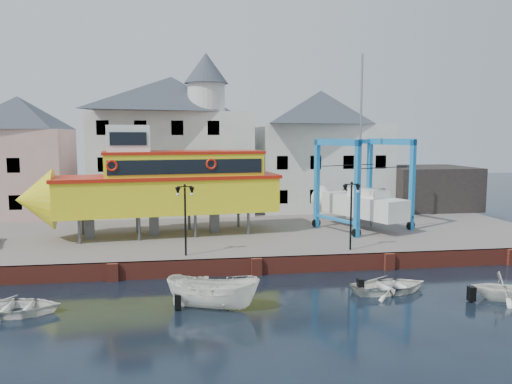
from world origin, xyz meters
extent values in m
plane|color=black|center=(0.00, 0.00, 0.00)|extent=(140.00, 140.00, 0.00)
cube|color=#655F5B|center=(0.00, 11.00, 0.50)|extent=(44.00, 22.00, 1.00)
cube|color=maroon|center=(0.00, 0.12, 0.50)|extent=(44.00, 0.25, 1.00)
cube|color=maroon|center=(-8.00, -0.05, 0.50)|extent=(0.60, 0.36, 1.00)
cube|color=maroon|center=(0.00, -0.05, 0.50)|extent=(0.60, 0.36, 1.00)
cube|color=maroon|center=(8.00, -0.05, 0.50)|extent=(0.60, 0.36, 1.00)
cube|color=maroon|center=(16.00, -0.05, 0.50)|extent=(0.60, 0.36, 1.00)
cube|color=tan|center=(-18.00, 18.00, 4.75)|extent=(8.00, 7.00, 7.50)
pyramid|color=#343B45|center=(-18.00, 18.00, 9.90)|extent=(8.00, 7.00, 2.80)
cube|color=black|center=(-17.50, 14.54, 2.60)|extent=(1.00, 0.08, 1.20)
cube|color=black|center=(-17.50, 14.54, 5.60)|extent=(1.00, 0.08, 1.20)
cube|color=silver|center=(-5.00, 18.50, 5.50)|extent=(14.00, 8.00, 9.00)
pyramid|color=#343B45|center=(-5.00, 18.50, 11.60)|extent=(14.00, 8.00, 3.20)
cube|color=black|center=(-10.50, 14.54, 2.60)|extent=(1.00, 0.08, 1.20)
cube|color=black|center=(-7.50, 14.54, 2.60)|extent=(1.00, 0.08, 1.20)
cube|color=black|center=(-4.50, 14.54, 2.60)|extent=(1.00, 0.08, 1.20)
cube|color=black|center=(-1.50, 14.54, 2.60)|extent=(1.00, 0.08, 1.20)
cube|color=black|center=(-10.50, 14.54, 5.60)|extent=(1.00, 0.08, 1.20)
cube|color=black|center=(-7.50, 14.54, 5.60)|extent=(1.00, 0.08, 1.20)
cube|color=black|center=(-4.50, 14.54, 5.60)|extent=(1.00, 0.08, 1.20)
cube|color=black|center=(-1.50, 14.54, 5.60)|extent=(1.00, 0.08, 1.20)
cube|color=black|center=(-10.50, 14.54, 8.60)|extent=(1.00, 0.08, 1.20)
cube|color=black|center=(-7.50, 14.54, 8.60)|extent=(1.00, 0.08, 1.20)
cube|color=black|center=(-4.50, 14.54, 8.60)|extent=(1.00, 0.08, 1.20)
cube|color=black|center=(-1.50, 14.54, 8.60)|extent=(1.00, 0.08, 1.20)
cylinder|color=silver|center=(-2.00, 16.10, 11.20)|extent=(3.20, 3.20, 2.40)
cone|color=#343B45|center=(-2.00, 16.10, 13.70)|extent=(3.80, 3.80, 2.60)
cube|color=silver|center=(9.00, 19.00, 5.00)|extent=(12.00, 8.00, 8.00)
pyramid|color=#343B45|center=(9.00, 19.00, 10.60)|extent=(12.00, 8.00, 3.20)
cube|color=black|center=(4.50, 15.04, 2.60)|extent=(1.00, 0.08, 1.20)
cube|color=black|center=(7.50, 15.04, 2.60)|extent=(1.00, 0.08, 1.20)
cube|color=black|center=(10.50, 15.04, 2.60)|extent=(1.00, 0.08, 1.20)
cube|color=black|center=(13.50, 15.04, 2.60)|extent=(1.00, 0.08, 1.20)
cube|color=black|center=(4.50, 15.04, 5.60)|extent=(1.00, 0.08, 1.20)
cube|color=black|center=(7.50, 15.04, 5.60)|extent=(1.00, 0.08, 1.20)
cube|color=black|center=(10.50, 15.04, 5.60)|extent=(1.00, 0.08, 1.20)
cube|color=black|center=(13.50, 15.04, 5.60)|extent=(1.00, 0.08, 1.20)
cube|color=black|center=(19.00, 17.00, 3.00)|extent=(8.00, 7.00, 4.00)
cylinder|color=black|center=(-4.00, 1.20, 3.00)|extent=(0.12, 0.12, 4.00)
cube|color=black|center=(-4.00, 1.20, 5.05)|extent=(0.90, 0.06, 0.06)
sphere|color=black|center=(-4.00, 1.20, 5.12)|extent=(0.16, 0.16, 0.16)
cone|color=black|center=(-4.40, 1.20, 4.78)|extent=(0.32, 0.32, 0.45)
sphere|color=white|center=(-4.40, 1.20, 4.60)|extent=(0.18, 0.18, 0.18)
cone|color=black|center=(-3.60, 1.20, 4.78)|extent=(0.32, 0.32, 0.45)
sphere|color=white|center=(-3.60, 1.20, 4.60)|extent=(0.18, 0.18, 0.18)
cylinder|color=black|center=(6.00, 1.20, 3.00)|extent=(0.12, 0.12, 4.00)
cube|color=black|center=(6.00, 1.20, 5.05)|extent=(0.90, 0.06, 0.06)
sphere|color=black|center=(6.00, 1.20, 5.12)|extent=(0.16, 0.16, 0.16)
cone|color=black|center=(5.60, 1.20, 4.78)|extent=(0.32, 0.32, 0.45)
sphere|color=white|center=(5.60, 1.20, 4.60)|extent=(0.18, 0.18, 0.18)
cone|color=black|center=(6.40, 1.20, 4.78)|extent=(0.32, 0.32, 0.45)
sphere|color=white|center=(6.40, 1.20, 4.60)|extent=(0.18, 0.18, 0.18)
cylinder|color=#59595E|center=(-10.79, 5.42, 1.81)|extent=(0.22, 0.22, 1.61)
cylinder|color=#59595E|center=(-11.16, 8.41, 1.81)|extent=(0.22, 0.22, 1.61)
cylinder|color=#59595E|center=(-7.05, 5.90, 1.81)|extent=(0.22, 0.22, 1.61)
cylinder|color=#59595E|center=(-7.43, 8.89, 1.81)|extent=(0.22, 0.22, 1.61)
cylinder|color=#59595E|center=(-3.31, 6.37, 1.81)|extent=(0.22, 0.22, 1.61)
cylinder|color=#59595E|center=(-3.69, 9.36, 1.81)|extent=(0.22, 0.22, 1.61)
cylinder|color=#59595E|center=(0.43, 6.84, 1.81)|extent=(0.22, 0.22, 1.61)
cylinder|color=#59595E|center=(0.05, 9.83, 1.81)|extent=(0.22, 0.22, 1.61)
cube|color=#59595E|center=(-10.44, 6.99, 1.81)|extent=(0.71, 0.61, 1.61)
cube|color=#59595E|center=(-6.17, 7.53, 1.81)|extent=(0.71, 0.61, 1.61)
cube|color=#59595E|center=(-1.90, 8.07, 1.81)|extent=(0.71, 0.61, 1.61)
cube|color=yellow|center=(-5.10, 7.66, 3.80)|extent=(15.46, 5.95, 2.37)
cone|color=yellow|center=(-13.75, 6.57, 3.80)|extent=(2.86, 4.35, 4.09)
cube|color=red|center=(-5.10, 7.66, 5.09)|extent=(15.80, 6.16, 0.24)
cube|color=yellow|center=(-4.03, 7.80, 5.84)|extent=(11.14, 4.98, 1.72)
cube|color=black|center=(-3.80, 5.95, 5.90)|extent=(10.26, 1.36, 0.97)
cube|color=black|center=(-4.27, 9.64, 5.90)|extent=(10.26, 1.36, 0.97)
cube|color=red|center=(-4.03, 7.80, 6.80)|extent=(11.36, 5.12, 0.19)
cube|color=white|center=(-7.77, 7.32, 7.68)|extent=(3.13, 3.13, 1.96)
cube|color=black|center=(-7.59, 5.91, 7.77)|extent=(2.34, 0.35, 0.86)
torus|color=red|center=(-8.60, 5.29, 6.06)|extent=(0.77, 0.24, 0.75)
torus|color=red|center=(-2.19, 6.10, 6.06)|extent=(0.77, 0.24, 0.75)
cube|color=#1678C2|center=(7.63, 4.70, 4.33)|extent=(0.44, 0.44, 6.67)
cylinder|color=black|center=(7.63, 4.70, 1.33)|extent=(0.71, 0.48, 0.67)
cube|color=#1678C2|center=(5.91, 8.78, 4.33)|extent=(0.44, 0.44, 6.67)
cylinder|color=black|center=(5.91, 8.78, 1.33)|extent=(0.71, 0.48, 0.67)
cube|color=#1678C2|center=(12.59, 6.79, 4.33)|extent=(0.44, 0.44, 6.67)
cylinder|color=black|center=(12.59, 6.79, 1.33)|extent=(0.71, 0.48, 0.67)
cube|color=#1678C2|center=(10.87, 10.87, 4.33)|extent=(0.44, 0.44, 6.67)
cylinder|color=black|center=(10.87, 10.87, 1.33)|extent=(0.71, 0.48, 0.67)
cube|color=#1678C2|center=(6.77, 6.74, 7.50)|extent=(2.16, 4.52, 0.47)
cube|color=#1678C2|center=(6.77, 6.74, 1.95)|extent=(2.07, 4.48, 0.20)
cube|color=#1678C2|center=(11.73, 8.83, 7.50)|extent=(2.16, 4.52, 0.47)
cube|color=#1678C2|center=(11.73, 8.83, 1.95)|extent=(2.07, 4.48, 0.20)
cube|color=#1678C2|center=(8.39, 9.83, 7.50)|extent=(5.39, 2.53, 0.33)
cube|color=white|center=(9.25, 7.79, 2.71)|extent=(4.79, 7.43, 1.52)
cone|color=white|center=(7.60, 11.69, 2.71)|extent=(2.61, 2.26, 2.19)
cube|color=#59595E|center=(9.25, 7.79, 1.62)|extent=(0.88, 1.67, 0.67)
cube|color=white|center=(9.44, 7.35, 3.76)|extent=(2.51, 3.22, 0.57)
cylinder|color=#99999E|center=(9.07, 8.23, 8.71)|extent=(0.21, 0.21, 10.47)
cube|color=black|center=(9.92, 6.21, 5.69)|extent=(4.76, 2.10, 0.05)
cube|color=black|center=(8.58, 9.37, 5.69)|extent=(4.76, 2.10, 0.05)
imported|color=white|center=(-2.82, -5.18, 0.00)|extent=(4.81, 3.25, 1.74)
imported|color=white|center=(6.35, -4.03, 0.00)|extent=(4.40, 3.40, 0.84)
imported|color=white|center=(11.19, -6.08, 0.00)|extent=(3.57, 3.36, 1.50)
imported|color=white|center=(-11.76, -4.66, 0.00)|extent=(4.28, 3.12, 0.87)
camera|label=1|loc=(-4.08, -27.64, 8.01)|focal=35.00mm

